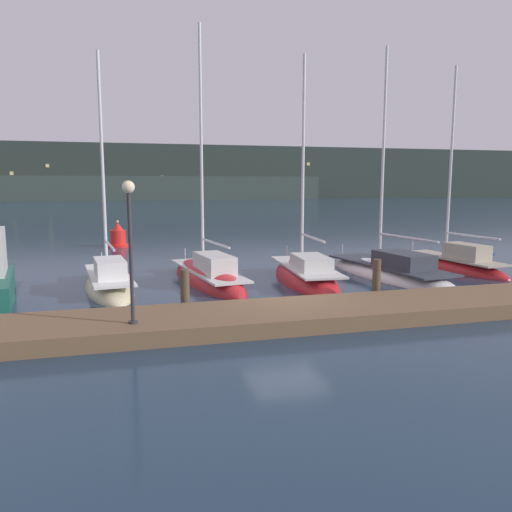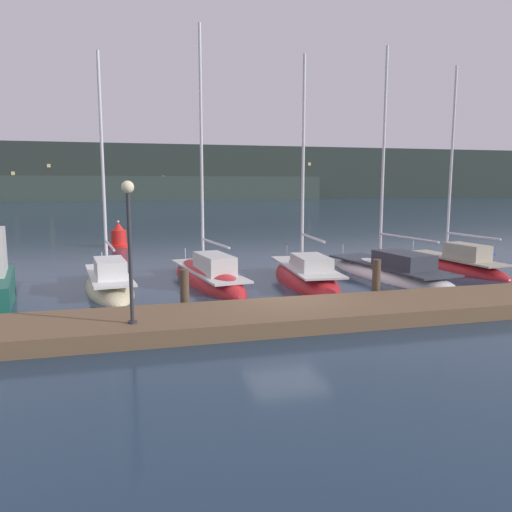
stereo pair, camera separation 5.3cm
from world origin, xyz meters
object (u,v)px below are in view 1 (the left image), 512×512
Objects in this scene: sailboat_berth_2 at (109,286)px; sailboat_berth_6 at (454,266)px; rowboat_adrift at (473,254)px; dock_lamppost at (130,228)px; sailboat_berth_4 at (305,280)px; channel_buoy at (118,238)px; sailboat_berth_3 at (208,279)px; sailboat_berth_5 at (389,274)px.

sailboat_berth_2 is 15.75m from sailboat_berth_6.
dock_lamppost is at bearing -149.49° from rowboat_adrift.
rowboat_adrift is (4.39, 4.22, -0.16)m from sailboat_berth_6.
channel_buoy is (-7.56, 14.00, 0.51)m from sailboat_berth_4.
sailboat_berth_3 is 16.76m from rowboat_adrift.
sailboat_berth_5 is at bearing 29.86° from dock_lamppost.
sailboat_berth_3 is 13.47m from channel_buoy.
sailboat_berth_5 reaches higher than sailboat_berth_4.
sailboat_berth_5 is at bearing -148.64° from rowboat_adrift.
sailboat_berth_3 is 1.12× the size of sailboat_berth_6.
sailboat_berth_3 reaches higher than rowboat_adrift.
sailboat_berth_3 is 6.53× the size of channel_buoy.
sailboat_berth_5 is at bearing -1.41° from sailboat_berth_2.
rowboat_adrift is (16.20, 4.28, -0.11)m from sailboat_berth_3.
sailboat_berth_2 reaches higher than dock_lamppost.
sailboat_berth_3 reaches higher than sailboat_berth_4.
dock_lamppost is (-7.03, -6.07, 2.83)m from sailboat_berth_4.
channel_buoy is at bearing 118.35° from sailboat_berth_4.
sailboat_berth_6 is (15.74, 0.55, 0.01)m from sailboat_berth_2.
sailboat_berth_4 is at bearing -156.61° from rowboat_adrift.
sailboat_berth_6 is at bearing 2.01° from sailboat_berth_2.
sailboat_berth_2 is at bearing -172.76° from sailboat_berth_3.
sailboat_berth_3 is 4.02m from sailboat_berth_4.
sailboat_berth_4 reaches higher than dock_lamppost.
rowboat_adrift is (8.31, 5.07, -0.12)m from sailboat_berth_5.
sailboat_berth_5 is at bearing 3.71° from sailboat_berth_4.
channel_buoy reaches higher than rowboat_adrift.
sailboat_berth_3 reaches higher than sailboat_berth_6.
sailboat_berth_4 is 15.92m from channel_buoy.
sailboat_berth_6 reaches higher than sailboat_berth_2.
sailboat_berth_3 is at bearing 164.90° from sailboat_berth_4.
sailboat_berth_4 is 8.01m from sailboat_berth_6.
sailboat_berth_4 is at bearing -172.08° from sailboat_berth_6.
sailboat_berth_4 is 13.42m from rowboat_adrift.
sailboat_berth_6 is 6.09m from rowboat_adrift.
sailboat_berth_5 reaches higher than channel_buoy.
sailboat_berth_2 is 3.28× the size of rowboat_adrift.
dock_lamppost is 1.27× the size of rowboat_adrift.
sailboat_berth_5 is (4.00, 0.26, 0.02)m from sailboat_berth_4.
sailboat_berth_4 is 2.72× the size of dock_lamppost.
sailboat_berth_3 is 7.93m from sailboat_berth_5.
sailboat_berth_2 is 0.91× the size of sailboat_berth_5.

